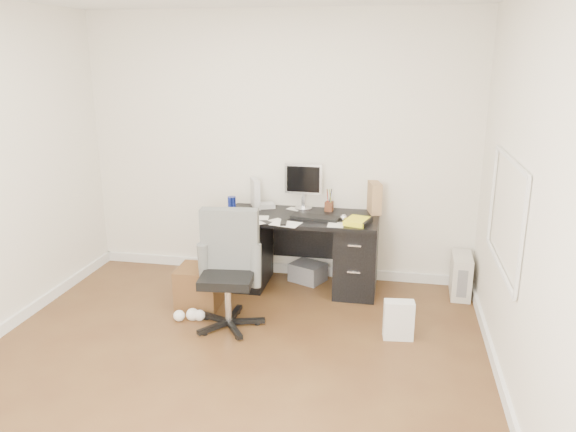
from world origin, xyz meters
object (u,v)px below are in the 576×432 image
pc_tower (461,275)px  keyboard (315,217)px  lcd_monitor (303,186)px  wicker_basket (199,287)px  office_chair (227,272)px  desk (301,249)px

pc_tower → keyboard: bearing=-171.0°
lcd_monitor → wicker_basket: bearing=-132.5°
keyboard → office_chair: size_ratio=0.46×
desk → office_chair: (-0.47, -0.96, 0.10)m
keyboard → pc_tower: (1.41, 0.18, -0.56)m
wicker_basket → desk: bearing=35.9°
desk → wicker_basket: bearing=-144.1°
office_chair → wicker_basket: (-0.39, 0.34, -0.31)m
office_chair → pc_tower: office_chair is taller
lcd_monitor → pc_tower: lcd_monitor is taller
keyboard → wicker_basket: 1.27m
keyboard → pc_tower: 1.53m
office_chair → pc_tower: bearing=21.4°
pc_tower → wicker_basket: bearing=-161.8°
pc_tower → wicker_basket: pc_tower is taller
pc_tower → lcd_monitor: bearing=176.6°
keyboard → office_chair: bearing=-117.2°
lcd_monitor → wicker_basket: size_ratio=1.26×
wicker_basket → pc_tower: bearing=16.4°
pc_tower → office_chair: bearing=-150.7°
lcd_monitor → office_chair: 1.37m
lcd_monitor → office_chair: size_ratio=0.47×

